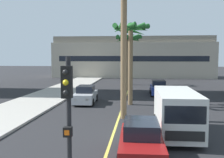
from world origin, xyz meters
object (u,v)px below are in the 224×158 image
(car_queue_second, at_px, (141,142))
(palm_tree_mid_median, at_px, (131,37))
(palm_tree_near_median, at_px, (128,44))
(car_queue_third, at_px, (159,88))
(traffic_light_median_near, at_px, (68,118))
(delivery_van, at_px, (176,111))
(palm_tree_far_median, at_px, (124,11))
(car_queue_front, at_px, (86,95))
(palm_tree_farthest_median, at_px, (130,44))

(car_queue_second, relative_size, palm_tree_mid_median, 0.59)
(palm_tree_near_median, bearing_deg, car_queue_third, -44.78)
(car_queue_second, height_order, traffic_light_median_near, traffic_light_median_near)
(delivery_van, bearing_deg, palm_tree_mid_median, 107.46)
(palm_tree_near_median, relative_size, palm_tree_mid_median, 0.97)
(palm_tree_far_median, bearing_deg, car_queue_second, -80.85)
(car_queue_front, bearing_deg, palm_tree_farthest_median, 77.84)
(car_queue_front, relative_size, car_queue_third, 1.01)
(car_queue_second, relative_size, traffic_light_median_near, 0.98)
(delivery_van, height_order, palm_tree_far_median, palm_tree_far_median)
(palm_tree_near_median, bearing_deg, car_queue_front, -110.03)
(car_queue_third, height_order, traffic_light_median_near, traffic_light_median_near)
(car_queue_front, height_order, car_queue_third, same)
(car_queue_third, height_order, palm_tree_farthest_median, palm_tree_farthest_median)
(car_queue_second, distance_m, car_queue_third, 18.55)
(car_queue_front, distance_m, palm_tree_farthest_median, 17.04)
(car_queue_second, bearing_deg, palm_tree_far_median, 99.15)
(palm_tree_near_median, bearing_deg, delivery_van, -79.65)
(traffic_light_median_near, xyz_separation_m, palm_tree_far_median, (0.65, 11.59, 4.46))
(car_queue_second, height_order, car_queue_third, same)
(car_queue_second, relative_size, delivery_van, 0.79)
(delivery_van, height_order, palm_tree_mid_median, palm_tree_mid_median)
(delivery_van, distance_m, palm_tree_near_median, 19.16)
(car_queue_third, bearing_deg, delivery_van, -90.43)
(car_queue_third, xyz_separation_m, delivery_van, (-0.11, -14.91, 0.57))
(car_queue_third, distance_m, palm_tree_farthest_median, 11.77)
(palm_tree_near_median, bearing_deg, palm_tree_far_median, -88.71)
(delivery_van, height_order, palm_tree_farthest_median, palm_tree_farthest_median)
(traffic_light_median_near, xyz_separation_m, palm_tree_near_median, (0.31, 26.39, 2.92))
(delivery_van, xyz_separation_m, palm_tree_mid_median, (-2.73, 8.67, 4.51))
(traffic_light_median_near, bearing_deg, delivery_van, 65.49)
(delivery_van, xyz_separation_m, palm_tree_near_median, (-3.35, 18.35, 4.34))
(car_queue_second, distance_m, palm_tree_far_median, 9.65)
(car_queue_second, xyz_separation_m, palm_tree_mid_median, (-0.85, 12.20, 5.08))
(car_queue_front, bearing_deg, palm_tree_near_median, 69.97)
(car_queue_third, relative_size, traffic_light_median_near, 0.98)
(car_queue_second, xyz_separation_m, car_queue_third, (1.99, 18.44, 0.00))
(car_queue_second, xyz_separation_m, palm_tree_far_median, (-1.14, 7.08, 6.45))
(palm_tree_mid_median, distance_m, palm_tree_far_median, 5.31)
(car_queue_second, relative_size, car_queue_third, 1.01)
(palm_tree_farthest_median, bearing_deg, palm_tree_far_median, -89.15)
(car_queue_third, bearing_deg, car_queue_front, -139.36)
(traffic_light_median_near, bearing_deg, car_queue_front, 100.26)
(delivery_van, xyz_separation_m, palm_tree_farthest_median, (-3.34, 24.88, 4.67))
(palm_tree_near_median, height_order, palm_tree_mid_median, palm_tree_mid_median)
(car_queue_third, xyz_separation_m, palm_tree_far_median, (-3.13, -11.37, 6.45))
(palm_tree_near_median, relative_size, palm_tree_far_median, 0.72)
(car_queue_second, bearing_deg, car_queue_front, 111.23)
(traffic_light_median_near, distance_m, palm_tree_mid_median, 17.02)
(car_queue_front, bearing_deg, car_queue_second, -68.77)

